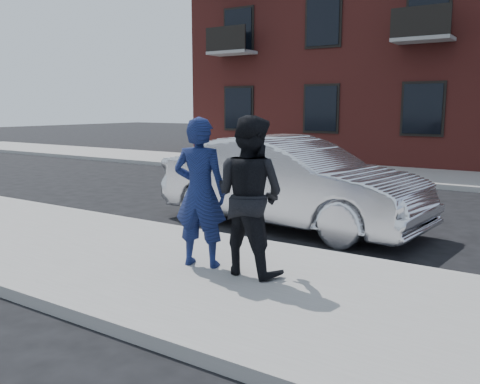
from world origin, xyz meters
The scene contains 8 objects.
ground centered at (0.00, 0.00, 0.00)m, with size 100.00×100.00×0.00m, color black.
near_sidewalk centered at (0.00, -0.25, 0.07)m, with size 50.00×3.50×0.15m, color gray.
near_curb centered at (0.00, 1.55, 0.07)m, with size 50.00×0.10×0.15m, color #999691.
far_sidewalk centered at (0.00, 11.25, 0.07)m, with size 50.00×3.50×0.15m, color gray.
far_curb centered at (0.00, 9.45, 0.07)m, with size 50.00×0.10×0.15m, color #999691.
silver_sedan centered at (0.11, 3.20, 0.86)m, with size 1.82×5.21×1.72m, color silver.
man_hoodie centered at (0.46, -0.03, 1.15)m, with size 0.83×0.66×2.00m.
man_peacoat centered at (1.17, 0.08, 1.16)m, with size 1.01×0.80×2.02m.
Camera 1 is at (4.55, -5.28, 2.27)m, focal length 38.00 mm.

